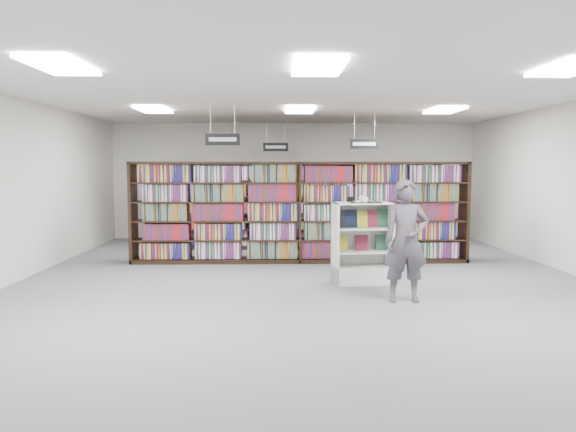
{
  "coord_description": "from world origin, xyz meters",
  "views": [
    {
      "loc": [
        -0.5,
        -9.68,
        1.99
      ],
      "look_at": [
        -0.28,
        0.5,
        1.1
      ],
      "focal_mm": 35.0,
      "sensor_mm": 36.0,
      "label": 1
    }
  ],
  "objects_px": {
    "open_book": "(364,201)",
    "shopper": "(406,241)",
    "endcap_display": "(362,256)",
    "bookshelf_row_near": "(300,212)"
  },
  "relations": [
    {
      "from": "shopper",
      "to": "endcap_display",
      "type": "bearing_deg",
      "value": 108.86
    },
    {
      "from": "endcap_display",
      "to": "open_book",
      "type": "bearing_deg",
      "value": -85.98
    },
    {
      "from": "open_book",
      "to": "shopper",
      "type": "xyz_separation_m",
      "value": [
        0.42,
        -1.27,
        -0.52
      ]
    },
    {
      "from": "endcap_display",
      "to": "shopper",
      "type": "distance_m",
      "value": 1.49
    },
    {
      "from": "endcap_display",
      "to": "shopper",
      "type": "xyz_separation_m",
      "value": [
        0.44,
        -1.36,
        0.43
      ]
    },
    {
      "from": "endcap_display",
      "to": "shopper",
      "type": "relative_size",
      "value": 0.77
    },
    {
      "from": "shopper",
      "to": "open_book",
      "type": "bearing_deg",
      "value": 109.37
    },
    {
      "from": "bookshelf_row_near",
      "to": "endcap_display",
      "type": "distance_m",
      "value": 2.45
    },
    {
      "from": "open_book",
      "to": "bookshelf_row_near",
      "type": "bearing_deg",
      "value": 108.79
    },
    {
      "from": "endcap_display",
      "to": "shopper",
      "type": "height_order",
      "value": "shopper"
    }
  ]
}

